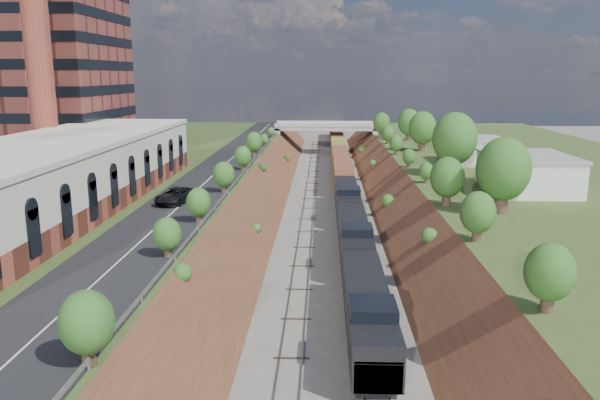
{
  "coord_description": "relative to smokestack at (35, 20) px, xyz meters",
  "views": [
    {
      "loc": [
        -0.58,
        -17.09,
        18.51
      ],
      "look_at": [
        -2.93,
        40.84,
        6.0
      ],
      "focal_mm": 35.0,
      "sensor_mm": 36.0,
      "label": 1
    }
  ],
  "objects": [
    {
      "name": "suv",
      "position": [
        19.67,
        -12.97,
        -19.1
      ],
      "size": [
        3.65,
        6.17,
        1.61
      ],
      "primitive_type": "imported",
      "rotation": [
        0.0,
        0.0,
        -0.18
      ],
      "color": "black",
      "rests_on": "road"
    },
    {
      "name": "platform_right",
      "position": [
        69.0,
        4.0,
        -22.5
      ],
      "size": [
        44.0,
        180.0,
        5.0
      ],
      "primitive_type": "cube",
      "color": "#3B5021",
      "rests_on": "ground"
    },
    {
      "name": "smokestack",
      "position": [
        0.0,
        0.0,
        0.0
      ],
      "size": [
        3.2,
        3.2,
        40.0
      ],
      "primitive_type": "cylinder",
      "color": "brown",
      "rests_on": "platform_left"
    },
    {
      "name": "commercial_building",
      "position": [
        8.0,
        -18.0,
        -16.49
      ],
      "size": [
        14.3,
        62.3,
        7.0
      ],
      "color": "brown",
      "rests_on": "platform_left"
    },
    {
      "name": "rail_right_track",
      "position": [
        38.6,
        4.0,
        -24.91
      ],
      "size": [
        1.58,
        180.0,
        0.18
      ],
      "primitive_type": "cube",
      "color": "gray",
      "rests_on": "ground"
    },
    {
      "name": "road",
      "position": [
        20.5,
        4.0,
        -19.95
      ],
      "size": [
        8.0,
        180.0,
        0.1
      ],
      "primitive_type": "cube",
      "color": "black",
      "rests_on": "platform_left"
    },
    {
      "name": "guardrail",
      "position": [
        24.6,
        3.8,
        -19.45
      ],
      "size": [
        0.1,
        171.0,
        0.7
      ],
      "color": "#99999E",
      "rests_on": "platform_left"
    },
    {
      "name": "tree_left_crest",
      "position": [
        24.2,
        -36.0,
        -17.96
      ],
      "size": [
        2.45,
        2.45,
        3.55
      ],
      "color": "#473323",
      "rests_on": "platform_left"
    },
    {
      "name": "rail_left_track",
      "position": [
        33.4,
        4.0,
        -24.91
      ],
      "size": [
        1.58,
        180.0,
        0.18
      ],
      "primitive_type": "cube",
      "color": "gray",
      "rests_on": "ground"
    },
    {
      "name": "platform_left",
      "position": [
        3.0,
        4.0,
        -22.5
      ],
      "size": [
        44.0,
        180.0,
        5.0
      ],
      "primitive_type": "cube",
      "color": "#3B5021",
      "rests_on": "ground"
    },
    {
      "name": "tree_right_large",
      "position": [
        53.0,
        -16.0,
        -15.62
      ],
      "size": [
        5.25,
        5.25,
        7.61
      ],
      "color": "#473323",
      "rests_on": "platform_right"
    },
    {
      "name": "white_building_far",
      "position": [
        59.0,
        18.0,
        -18.2
      ],
      "size": [
        8.0,
        10.0,
        3.6
      ],
      "primitive_type": "cube",
      "color": "silver",
      "rests_on": "platform_right"
    },
    {
      "name": "white_building_near",
      "position": [
        59.5,
        -4.0,
        -18.0
      ],
      "size": [
        9.0,
        12.0,
        4.0
      ],
      "primitive_type": "cube",
      "color": "silver",
      "rests_on": "platform_right"
    },
    {
      "name": "embankment_right",
      "position": [
        47.0,
        4.0,
        -25.0
      ],
      "size": [
        10.0,
        180.0,
        10.0
      ],
      "primitive_type": "cube",
      "rotation": [
        0.0,
        0.79,
        0.0
      ],
      "color": "brown",
      "rests_on": "ground"
    },
    {
      "name": "embankment_left",
      "position": [
        25.0,
        4.0,
        -25.0
      ],
      "size": [
        10.0,
        180.0,
        10.0
      ],
      "primitive_type": "cube",
      "rotation": [
        0.0,
        0.79,
        0.0
      ],
      "color": "brown",
      "rests_on": "ground"
    },
    {
      "name": "overpass",
      "position": [
        36.0,
        66.0,
        -20.08
      ],
      "size": [
        24.5,
        8.3,
        7.4
      ],
      "color": "gray",
      "rests_on": "ground"
    },
    {
      "name": "freight_train",
      "position": [
        38.6,
        35.84,
        -22.43
      ],
      "size": [
        2.99,
        152.36,
        4.55
      ],
      "color": "black",
      "rests_on": "ground"
    }
  ]
}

